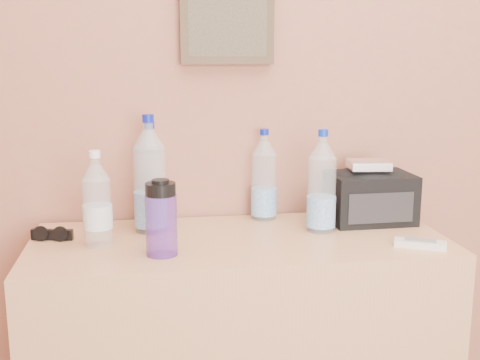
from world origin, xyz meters
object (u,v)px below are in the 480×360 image
pet_large_c (264,179)px  ac_remote (420,244)px  pet_large_b (151,181)px  pet_large_a (150,180)px  sunglasses (52,235)px  nalgene_bottle (161,218)px  foil_packet (369,165)px  toiletry_bag (370,194)px  pet_small (97,204)px  dresser (239,356)px  pet_large_d (322,187)px

pet_large_c → ac_remote: bearing=-44.3°
pet_large_b → pet_large_a: bearing=-93.7°
pet_large_c → sunglasses: 0.69m
nalgene_bottle → foil_packet: nalgene_bottle is taller
pet_large_a → toiletry_bag: bearing=0.0°
nalgene_bottle → ac_remote: bearing=-3.8°
pet_large_b → pet_small: pet_large_b is taller
pet_small → sunglasses: size_ratio=2.22×
pet_large_c → nalgene_bottle: 0.47m
sunglasses → pet_large_c: bearing=23.7°
sunglasses → foil_packet: (0.98, 0.03, 0.18)m
ac_remote → foil_packet: 0.33m
sunglasses → toiletry_bag: 1.00m
sunglasses → dresser: bearing=4.9°
pet_large_c → pet_small: 0.56m
pet_large_c → sunglasses: pet_large_c is taller
toiletry_bag → dresser: bearing=-166.2°
pet_large_c → foil_packet: 0.34m
pet_large_a → foil_packet: bearing=-1.8°
nalgene_bottle → pet_large_c: bearing=43.0°
dresser → toiletry_bag: toiletry_bag is taller
pet_large_a → toiletry_bag: pet_large_a is taller
dresser → ac_remote: size_ratio=8.60×
pet_large_c → dresser: bearing=-119.0°
pet_large_b → pet_large_c: bearing=6.2°
pet_large_a → ac_remote: size_ratio=2.52×
pet_large_d → ac_remote: (0.23, -0.20, -0.13)m
foil_packet → pet_large_d: bearing=-161.0°
nalgene_bottle → sunglasses: bearing=149.7°
pet_large_b → nalgene_bottle: (0.02, -0.28, -0.04)m
pet_large_b → sunglasses: bearing=-161.8°
pet_large_b → nalgene_bottle: size_ratio=1.60×
sunglasses → toiletry_bag: (1.00, 0.05, 0.07)m
sunglasses → ac_remote: bearing=-0.6°
ac_remote → foil_packet: foil_packet is taller
nalgene_bottle → ac_remote: 0.73m
dresser → foil_packet: bearing=12.8°
pet_large_b → foil_packet: size_ratio=2.68×
pet_large_d → pet_large_a: bearing=171.3°
nalgene_bottle → pet_large_d: bearing=17.5°
pet_small → pet_large_a: bearing=38.9°
pet_large_c → pet_large_d: pet_large_d is taller
dresser → foil_packet: (0.43, 0.10, 0.58)m
dresser → pet_large_a: size_ratio=3.41×
pet_large_d → pet_small: (-0.67, -0.04, -0.02)m
pet_large_d → sunglasses: pet_large_d is taller
ac_remote → sunglasses: bearing=-166.2°
pet_large_a → pet_large_c: size_ratio=1.20×
dresser → pet_large_c: (0.11, 0.21, 0.52)m
pet_large_c → nalgene_bottle: size_ratio=1.43×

